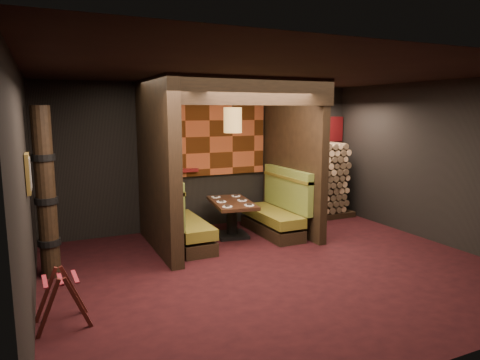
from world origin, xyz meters
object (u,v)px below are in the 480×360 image
firewood_stack (315,181)px  booth_bench_right (277,213)px  booth_bench_left (181,224)px  dining_table (232,214)px  totem_column (46,194)px  luggage_rack (61,297)px  pendant_lamp (233,120)px

firewood_stack → booth_bench_right: bearing=-152.7°
booth_bench_left → firewood_stack: bearing=12.2°
dining_table → firewood_stack: 2.32m
booth_bench_left → totem_column: bearing=-165.2°
luggage_rack → totem_column: bearing=92.9°
pendant_lamp → luggage_rack: 4.19m
dining_table → luggage_rack: (-3.03, -2.28, -0.12)m
dining_table → totem_column: totem_column is taller
pendant_lamp → firewood_stack: (2.22, 0.60, -1.34)m
firewood_stack → totem_column: bearing=-166.8°
booth_bench_right → dining_table: bearing=170.5°
totem_column → firewood_stack: size_ratio=1.39×
booth_bench_left → dining_table: bearing=8.1°
pendant_lamp → totem_column: (-3.11, -0.65, -0.98)m
totem_column → firewood_stack: totem_column is taller
firewood_stack → dining_table: bearing=-166.0°
luggage_rack → totem_column: 1.80m
booth_bench_right → firewood_stack: size_ratio=0.92×
booth_bench_left → booth_bench_right: 1.89m
pendant_lamp → luggage_rack: (-3.03, -2.23, -1.84)m
firewood_stack → booth_bench_left: bearing=-167.8°
booth_bench_left → luggage_rack: booth_bench_left is taller
booth_bench_left → totem_column: totem_column is taller
booth_bench_right → totem_column: 4.10m
booth_bench_right → luggage_rack: size_ratio=2.47×
pendant_lamp → booth_bench_right: bearing=-6.3°
pendant_lamp → luggage_rack: pendant_lamp is taller
dining_table → firewood_stack: firewood_stack is taller
booth_bench_right → dining_table: 0.88m
booth_bench_right → dining_table: (-0.87, 0.15, 0.04)m
pendant_lamp → luggage_rack: bearing=-143.7°
booth_bench_right → pendant_lamp: pendant_lamp is taller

